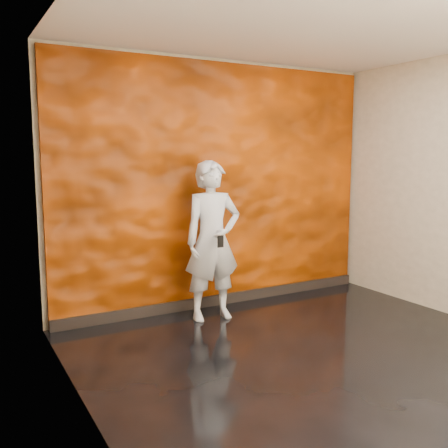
% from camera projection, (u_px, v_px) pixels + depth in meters
% --- Properties ---
extents(room, '(4.02, 4.02, 2.81)m').
position_uv_depth(room, '(338.00, 197.00, 4.00)').
color(room, black).
rests_on(room, ground).
extents(feature_wall, '(3.90, 0.06, 2.75)m').
position_uv_depth(feature_wall, '(221.00, 186.00, 5.70)').
color(feature_wall, '#CB4702').
rests_on(feature_wall, ground).
extents(baseboard, '(3.90, 0.04, 0.12)m').
position_uv_depth(baseboard, '(223.00, 299.00, 5.85)').
color(baseboard, black).
rests_on(baseboard, ground).
extents(man, '(0.65, 0.46, 1.68)m').
position_uv_depth(man, '(213.00, 241.00, 5.25)').
color(man, '#979DA6').
rests_on(man, ground).
extents(phone, '(0.07, 0.02, 0.12)m').
position_uv_depth(phone, '(221.00, 241.00, 5.00)').
color(phone, black).
rests_on(phone, man).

